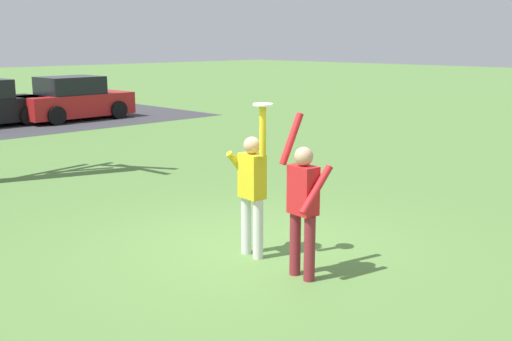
{
  "coord_description": "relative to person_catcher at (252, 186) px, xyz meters",
  "views": [
    {
      "loc": [
        -5.79,
        -5.91,
        2.9
      ],
      "look_at": [
        -0.25,
        -0.33,
        1.22
      ],
      "focal_mm": 43.11,
      "sensor_mm": 36.0,
      "label": 1
    }
  ],
  "objects": [
    {
      "name": "parked_car_red",
      "position": [
        5.62,
        15.11,
        -0.25
      ],
      "size": [
        4.16,
        2.14,
        1.59
      ],
      "rotation": [
        0.0,
        0.0,
        0.03
      ],
      "color": "red",
      "rests_on": "ground_plane"
    },
    {
      "name": "frisbee_disc",
      "position": [
        -0.02,
        -0.22,
        1.11
      ],
      "size": [
        0.26,
        0.26,
        0.02
      ],
      "primitive_type": "cylinder",
      "color": "white",
      "rests_on": "person_catcher"
    },
    {
      "name": "person_defender",
      "position": [
        -0.11,
        -1.0,
        -0.0
      ],
      "size": [
        0.49,
        0.58,
        2.04
      ],
      "rotation": [
        0.0,
        0.0,
        1.46
      ],
      "color": "maroon",
      "rests_on": "ground_plane"
    },
    {
      "name": "person_catcher",
      "position": [
        0.0,
        0.0,
        0.0
      ],
      "size": [
        0.49,
        0.56,
        2.08
      ],
      "rotation": [
        0.0,
        0.0,
        -1.68
      ],
      "color": "silver",
      "rests_on": "ground_plane"
    },
    {
      "name": "ground_plane",
      "position": [
        0.19,
        0.2,
        -0.98
      ],
      "size": [
        120.0,
        120.0,
        0.0
      ],
      "primitive_type": "plane",
      "color": "#567F3D"
    }
  ]
}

